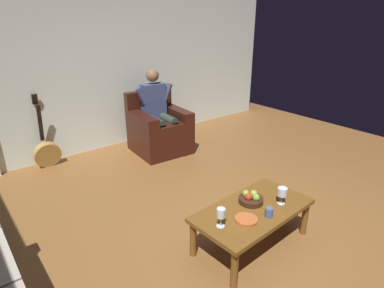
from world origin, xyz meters
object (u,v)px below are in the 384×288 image
(person_seated, at_px, (158,109))
(guitar, at_px, (47,152))
(coffee_table, at_px, (253,213))
(fruit_bowl, at_px, (251,198))
(armchair, at_px, (159,130))
(wine_glass_near, at_px, (282,193))
(wine_glass_far, at_px, (221,214))
(candle_jar, at_px, (269,212))
(decorative_dish, at_px, (246,219))

(person_seated, xyz_separation_m, guitar, (1.55, -0.50, -0.45))
(coffee_table, distance_m, guitar, 3.09)
(guitar, bearing_deg, fruit_bowl, 109.71)
(armchair, height_order, wine_glass_near, armchair)
(armchair, xyz_separation_m, guitar, (1.55, -0.51, -0.11))
(wine_glass_far, distance_m, candle_jar, 0.46)
(coffee_table, relative_size, wine_glass_near, 7.03)
(person_seated, distance_m, wine_glass_far, 2.64)
(coffee_table, bearing_deg, person_seated, -103.67)
(coffee_table, height_order, guitar, guitar)
(wine_glass_near, bearing_deg, wine_glass_far, -8.54)
(coffee_table, relative_size, fruit_bowl, 5.02)
(decorative_dish, bearing_deg, coffee_table, -155.83)
(fruit_bowl, distance_m, candle_jar, 0.26)
(guitar, relative_size, decorative_dish, 5.32)
(guitar, bearing_deg, coffee_table, 108.08)
(armchair, xyz_separation_m, fruit_bowl, (0.53, 2.34, 0.09))
(guitar, height_order, wine_glass_far, guitar)
(armchair, bearing_deg, fruit_bowl, 81.80)
(person_seated, bearing_deg, fruit_bowl, 81.81)
(guitar, bearing_deg, candle_jar, 107.28)
(armchair, height_order, person_seated, person_seated)
(armchair, xyz_separation_m, person_seated, (-0.00, -0.00, 0.34))
(guitar, xyz_separation_m, wine_glass_far, (-0.55, 2.94, 0.28))
(wine_glass_far, bearing_deg, armchair, -112.40)
(coffee_table, bearing_deg, fruit_bowl, -125.86)
(guitar, distance_m, decorative_dish, 3.12)
(wine_glass_near, height_order, decorative_dish, wine_glass_near)
(coffee_table, relative_size, candle_jar, 13.10)
(guitar, distance_m, candle_jar, 3.26)
(person_seated, distance_m, wine_glass_near, 2.56)
(person_seated, relative_size, candle_jar, 14.42)
(armchair, relative_size, guitar, 0.89)
(candle_jar, bearing_deg, wine_glass_near, -166.30)
(fruit_bowl, bearing_deg, candle_jar, 77.70)
(armchair, distance_m, fruit_bowl, 2.40)
(armchair, bearing_deg, guitar, -13.58)
(guitar, xyz_separation_m, decorative_dish, (-0.77, 3.02, 0.17))
(wine_glass_far, bearing_deg, guitar, -79.46)
(person_seated, distance_m, fruit_bowl, 2.42)
(fruit_bowl, height_order, decorative_dish, fruit_bowl)
(person_seated, height_order, wine_glass_far, person_seated)
(candle_jar, bearing_deg, person_seated, -102.67)
(decorative_dish, relative_size, candle_jar, 2.21)
(guitar, distance_m, wine_glass_far, 3.00)
(decorative_dish, bearing_deg, wine_glass_far, -20.04)
(guitar, bearing_deg, decorative_dish, 104.29)
(guitar, relative_size, wine_glass_far, 6.07)
(guitar, distance_m, wine_glass_near, 3.29)
(coffee_table, distance_m, wine_glass_far, 0.44)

